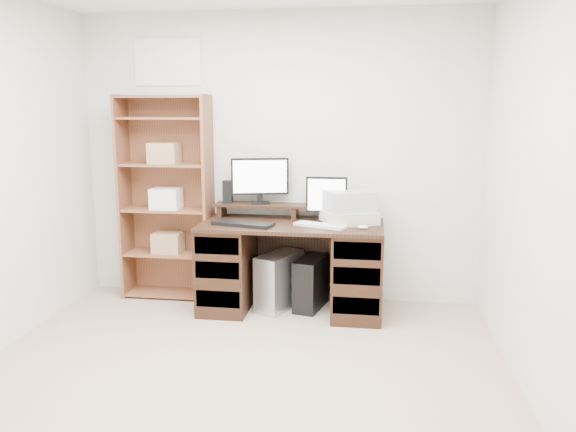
% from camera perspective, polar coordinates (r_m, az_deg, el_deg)
% --- Properties ---
extents(room, '(3.54, 4.04, 2.54)m').
position_cam_1_polar(room, '(3.00, -7.27, 2.54)').
color(room, tan).
rests_on(room, ground).
extents(desk, '(1.50, 0.70, 0.75)m').
position_cam_1_polar(desk, '(4.72, 0.38, -5.01)').
color(desk, black).
rests_on(desk, ground).
extents(riser_shelf, '(1.40, 0.22, 0.12)m').
position_cam_1_polar(riser_shelf, '(4.82, 0.73, 0.85)').
color(riser_shelf, black).
rests_on(riser_shelf, desk).
extents(monitor_wide, '(0.49, 0.17, 0.39)m').
position_cam_1_polar(monitor_wide, '(4.86, -2.87, 3.86)').
color(monitor_wide, black).
rests_on(monitor_wide, riser_shelf).
extents(monitor_small, '(0.34, 0.13, 0.38)m').
position_cam_1_polar(monitor_small, '(4.68, 3.93, 1.90)').
color(monitor_small, black).
rests_on(monitor_small, desk).
extents(speaker, '(0.08, 0.08, 0.20)m').
position_cam_1_polar(speaker, '(4.92, -6.14, 2.47)').
color(speaker, black).
rests_on(speaker, riser_shelf).
extents(keyboard_black, '(0.53, 0.28, 0.03)m').
position_cam_1_polar(keyboard_black, '(4.55, -4.60, -0.79)').
color(keyboard_black, black).
rests_on(keyboard_black, desk).
extents(keyboard_white, '(0.45, 0.28, 0.02)m').
position_cam_1_polar(keyboard_white, '(4.50, 3.30, -0.96)').
color(keyboard_white, silver).
rests_on(keyboard_white, desk).
extents(mouse, '(0.08, 0.06, 0.03)m').
position_cam_1_polar(mouse, '(4.44, 7.62, -1.12)').
color(mouse, white).
rests_on(mouse, desk).
extents(printer, '(0.51, 0.46, 0.10)m').
position_cam_1_polar(printer, '(4.65, 6.24, -0.11)').
color(printer, '#B8B1A1').
rests_on(printer, desk).
extents(basket, '(0.47, 0.41, 0.17)m').
position_cam_1_polar(basket, '(4.62, 6.27, 1.53)').
color(basket, '#9DA3A8').
rests_on(basket, printer).
extents(tower_silver, '(0.39, 0.52, 0.48)m').
position_cam_1_polar(tower_silver, '(4.80, -0.87, -6.61)').
color(tower_silver, '#AEB1B5').
rests_on(tower_silver, ground).
extents(tower_black, '(0.28, 0.47, 0.44)m').
position_cam_1_polar(tower_black, '(4.82, 2.36, -6.80)').
color(tower_black, black).
rests_on(tower_black, ground).
extents(bookshelf, '(0.80, 0.30, 1.80)m').
position_cam_1_polar(bookshelf, '(5.09, -12.18, 1.99)').
color(bookshelf, brown).
rests_on(bookshelf, ground).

